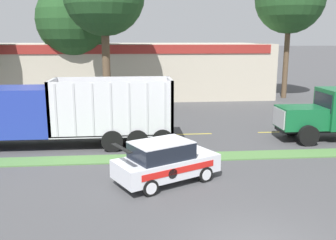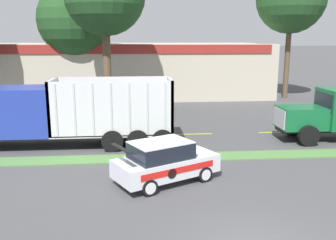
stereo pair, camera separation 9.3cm
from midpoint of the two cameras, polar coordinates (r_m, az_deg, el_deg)
name	(u,v)px [view 2 (the right image)]	position (r m, az deg, el deg)	size (l,w,h in m)	color
grass_verge	(202,157)	(18.98, 5.27, -5.58)	(120.00, 1.33, 0.06)	#517F42
centre_line_2	(15,138)	(24.27, -22.16, -2.55)	(2.40, 0.14, 0.01)	yellow
centre_line_3	(106,136)	(23.24, -9.33, -2.41)	(2.40, 0.14, 0.01)	yellow
centre_line_4	(193,134)	(23.45, 3.95, -2.14)	(2.40, 0.14, 0.01)	yellow
centre_line_5	(277,132)	(24.85, 16.35, -1.79)	(2.40, 0.14, 0.01)	yellow
dump_truck_lead	(47,116)	(21.35, -17.87, 0.65)	(11.63, 2.83, 3.71)	black
rally_car	(165,161)	(15.49, -0.36, -6.30)	(4.65, 3.65, 1.79)	silver
store_building_backdrop	(113,69)	(40.59, -8.26, 7.70)	(31.59, 12.10, 5.35)	#BCB29E
tree_behind_centre	(75,12)	(36.26, -13.90, 15.69)	(6.89, 6.89, 12.69)	brown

